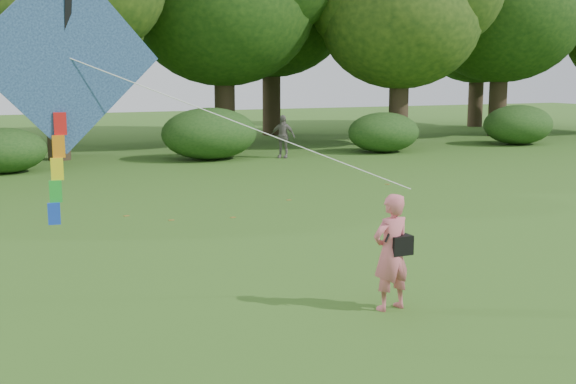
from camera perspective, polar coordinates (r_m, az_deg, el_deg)
name	(u,v)px	position (r m, az deg, el deg)	size (l,w,h in m)	color
ground	(423,332)	(9.14, 10.61, -10.85)	(100.00, 100.00, 0.00)	#265114
man_kite_flyer	(391,252)	(9.69, 8.15, -4.73)	(0.57, 0.38, 1.57)	#D76571
bystander_right	(283,136)	(26.61, -0.43, 4.41)	(0.93, 0.39, 1.58)	slate
crossbody_bag	(400,244)	(9.70, 8.84, -4.10)	(0.43, 0.20, 0.67)	black
flying_kite	(67,62)	(8.65, -17.07, 9.83)	(5.31, 0.93, 3.04)	#233599
tree_line	(138,10)	(30.72, -11.74, 13.89)	(54.70, 15.30, 9.48)	#3A2D1E
shrub_band	(106,141)	(25.09, -14.16, 3.97)	(39.15, 3.22, 1.88)	#264919
fallen_leaves	(365,253)	(12.77, 6.07, -4.82)	(8.05, 13.72, 0.01)	olive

